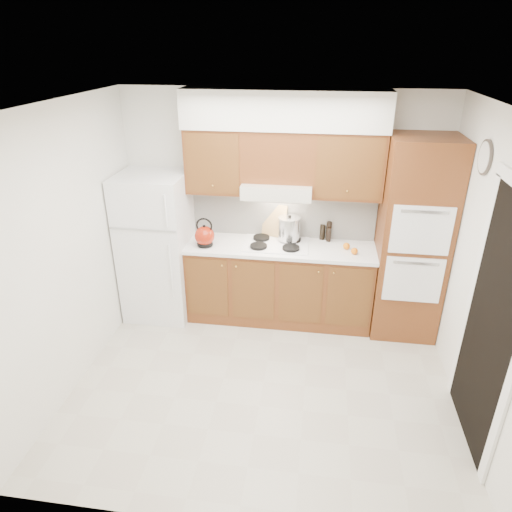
# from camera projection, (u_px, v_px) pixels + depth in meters

# --- Properties ---
(floor) EXTENTS (3.60, 3.60, 0.00)m
(floor) POSITION_uv_depth(u_px,v_px,m) (264.00, 382.00, 4.48)
(floor) COLOR #BCB6A4
(floor) RESTS_ON ground
(ceiling) EXTENTS (3.60, 3.60, 0.00)m
(ceiling) POSITION_uv_depth(u_px,v_px,m) (266.00, 106.00, 3.36)
(ceiling) COLOR white
(ceiling) RESTS_ON wall_back
(wall_back) EXTENTS (3.60, 0.02, 2.60)m
(wall_back) POSITION_uv_depth(u_px,v_px,m) (281.00, 206.00, 5.26)
(wall_back) COLOR white
(wall_back) RESTS_ON floor
(wall_left) EXTENTS (0.02, 3.00, 2.60)m
(wall_left) POSITION_uv_depth(u_px,v_px,m) (69.00, 251.00, 4.15)
(wall_left) COLOR white
(wall_left) RESTS_ON floor
(wall_right) EXTENTS (0.02, 3.00, 2.60)m
(wall_right) POSITION_uv_depth(u_px,v_px,m) (485.00, 278.00, 3.69)
(wall_right) COLOR white
(wall_right) RESTS_ON floor
(fridge) EXTENTS (0.75, 0.72, 1.72)m
(fridge) POSITION_uv_depth(u_px,v_px,m) (157.00, 247.00, 5.31)
(fridge) COLOR white
(fridge) RESTS_ON floor
(base_cabinets) EXTENTS (2.11, 0.60, 0.90)m
(base_cabinets) POSITION_uv_depth(u_px,v_px,m) (279.00, 283.00, 5.35)
(base_cabinets) COLOR brown
(base_cabinets) RESTS_ON floor
(countertop) EXTENTS (2.13, 0.62, 0.04)m
(countertop) POSITION_uv_depth(u_px,v_px,m) (280.00, 247.00, 5.14)
(countertop) COLOR white
(countertop) RESTS_ON base_cabinets
(backsplash) EXTENTS (2.11, 0.03, 0.56)m
(backsplash) POSITION_uv_depth(u_px,v_px,m) (283.00, 213.00, 5.28)
(backsplash) COLOR white
(backsplash) RESTS_ON countertop
(oven_cabinet) EXTENTS (0.70, 0.65, 2.20)m
(oven_cabinet) POSITION_uv_depth(u_px,v_px,m) (412.00, 240.00, 4.87)
(oven_cabinet) COLOR brown
(oven_cabinet) RESTS_ON floor
(upper_cab_left) EXTENTS (0.63, 0.33, 0.70)m
(upper_cab_left) POSITION_uv_depth(u_px,v_px,m) (216.00, 160.00, 4.97)
(upper_cab_left) COLOR brown
(upper_cab_left) RESTS_ON wall_back
(upper_cab_right) EXTENTS (0.73, 0.33, 0.70)m
(upper_cab_right) POSITION_uv_depth(u_px,v_px,m) (349.00, 165.00, 4.78)
(upper_cab_right) COLOR brown
(upper_cab_right) RESTS_ON wall_back
(range_hood) EXTENTS (0.75, 0.45, 0.15)m
(range_hood) POSITION_uv_depth(u_px,v_px,m) (277.00, 189.00, 4.94)
(range_hood) COLOR silver
(range_hood) RESTS_ON wall_back
(upper_cab_over_hood) EXTENTS (0.75, 0.33, 0.55)m
(upper_cab_over_hood) POSITION_uv_depth(u_px,v_px,m) (279.00, 156.00, 4.85)
(upper_cab_over_hood) COLOR brown
(upper_cab_over_hood) RESTS_ON range_hood
(soffit) EXTENTS (2.13, 0.36, 0.40)m
(soffit) POSITION_uv_depth(u_px,v_px,m) (284.00, 109.00, 4.62)
(soffit) COLOR silver
(soffit) RESTS_ON wall_back
(cooktop) EXTENTS (0.74, 0.50, 0.01)m
(cooktop) POSITION_uv_depth(u_px,v_px,m) (276.00, 244.00, 5.16)
(cooktop) COLOR white
(cooktop) RESTS_ON countertop
(doorway) EXTENTS (0.02, 0.90, 2.10)m
(doorway) POSITION_uv_depth(u_px,v_px,m) (491.00, 328.00, 3.49)
(doorway) COLOR black
(doorway) RESTS_ON floor
(wall_clock) EXTENTS (0.02, 0.30, 0.30)m
(wall_clock) POSITION_uv_depth(u_px,v_px,m) (485.00, 157.00, 3.82)
(wall_clock) COLOR #3F3833
(wall_clock) RESTS_ON wall_right
(kettle) EXTENTS (0.28, 0.28, 0.22)m
(kettle) POSITION_uv_depth(u_px,v_px,m) (205.00, 236.00, 5.08)
(kettle) COLOR maroon
(kettle) RESTS_ON countertop
(cutting_board) EXTENTS (0.30, 0.17, 0.37)m
(cutting_board) POSITION_uv_depth(u_px,v_px,m) (274.00, 221.00, 5.29)
(cutting_board) COLOR tan
(cutting_board) RESTS_ON countertop
(stock_pot) EXTENTS (0.28, 0.28, 0.25)m
(stock_pot) POSITION_uv_depth(u_px,v_px,m) (289.00, 229.00, 5.18)
(stock_pot) COLOR silver
(stock_pot) RESTS_ON cooktop
(condiment_a) EXTENTS (0.07, 0.07, 0.22)m
(condiment_a) POSITION_uv_depth(u_px,v_px,m) (329.00, 231.00, 5.24)
(condiment_a) COLOR black
(condiment_a) RESTS_ON countertop
(condiment_b) EXTENTS (0.06, 0.06, 0.17)m
(condiment_b) POSITION_uv_depth(u_px,v_px,m) (329.00, 235.00, 5.22)
(condiment_b) COLOR black
(condiment_b) RESTS_ON countertop
(condiment_c) EXTENTS (0.07, 0.07, 0.18)m
(condiment_c) POSITION_uv_depth(u_px,v_px,m) (322.00, 232.00, 5.27)
(condiment_c) COLOR black
(condiment_c) RESTS_ON countertop
(orange_near) EXTENTS (0.08, 0.08, 0.07)m
(orange_near) POSITION_uv_depth(u_px,v_px,m) (354.00, 251.00, 4.92)
(orange_near) COLOR #E55A0C
(orange_near) RESTS_ON countertop
(orange_far) EXTENTS (0.09, 0.09, 0.08)m
(orange_far) POSITION_uv_depth(u_px,v_px,m) (346.00, 246.00, 5.03)
(orange_far) COLOR orange
(orange_far) RESTS_ON countertop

